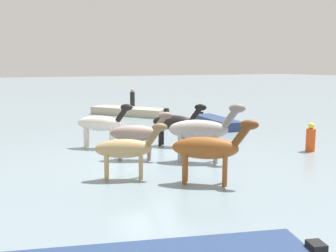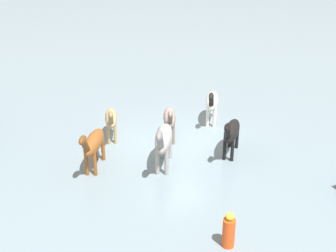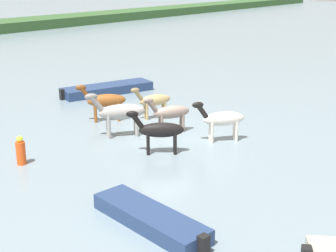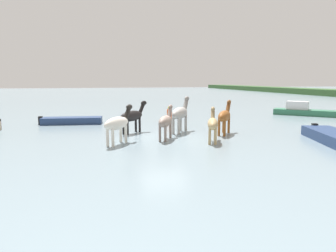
{
  "view_description": "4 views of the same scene",
  "coord_description": "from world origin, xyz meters",
  "views": [
    {
      "loc": [
        5.6,
        12.51,
        3.35
      ],
      "look_at": [
        -0.81,
        -0.2,
        1.11
      ],
      "focal_mm": 41.26,
      "sensor_mm": 36.0,
      "label": 1
    },
    {
      "loc": [
        -14.05,
        8.14,
        8.55
      ],
      "look_at": [
        -0.17,
        0.41,
        1.0
      ],
      "focal_mm": 47.87,
      "sensor_mm": 36.0,
      "label": 2
    },
    {
      "loc": [
        -15.53,
        -13.79,
        7.07
      ],
      "look_at": [
        -0.34,
        -0.67,
        0.65
      ],
      "focal_mm": 51.99,
      "sensor_mm": 36.0,
      "label": 3
    },
    {
      "loc": [
        15.16,
        -3.43,
        3.05
      ],
      "look_at": [
        0.01,
        0.2,
        0.62
      ],
      "focal_mm": 31.74,
      "sensor_mm": 36.0,
      "label": 4
    }
  ],
  "objects": [
    {
      "name": "boat_launch_far",
      "position": [
        -6.35,
        -5.19,
        0.16
      ],
      "size": [
        1.56,
        4.3,
        0.72
      ],
      "rotation": [
        0.0,
        0.0,
        1.46
      ],
      "color": "navy",
      "rests_on": "ground_plane"
    },
    {
      "name": "horse_rear_stallion",
      "position": [
        -0.21,
        3.53,
        1.03
      ],
      "size": [
        2.16,
        1.73,
        1.88
      ],
      "rotation": [
        0.0,
        0.0,
        2.51
      ],
      "color": "brown",
      "rests_on": "ground_plane"
    },
    {
      "name": "horse_pinto_flank",
      "position": [
        -1.36,
        1.26,
        1.13
      ],
      "size": [
        2.4,
        1.86,
        2.06
      ],
      "rotation": [
        0.0,
        0.0,
        2.53
      ],
      "color": "#9E9993",
      "rests_on": "ground_plane"
    },
    {
      "name": "horse_dun_straggler",
      "position": [
        -1.8,
        -1.47,
        0.99
      ],
      "size": [
        1.86,
        1.93,
        1.8
      ],
      "rotation": [
        0.0,
        0.0,
        2.33
      ],
      "color": "black",
      "rests_on": "ground_plane"
    },
    {
      "name": "ground_plane",
      "position": [
        0.0,
        0.0,
        0.0
      ],
      "size": [
        205.4,
        205.4,
        0.0
      ],
      "primitive_type": "plane",
      "color": "gray"
    },
    {
      "name": "horse_lead",
      "position": [
        1.7,
        2.05,
        0.92
      ],
      "size": [
        2.12,
        1.11,
        1.67
      ],
      "rotation": [
        0.0,
        0.0,
        2.76
      ],
      "color": "tan",
      "rests_on": "ground_plane"
    },
    {
      "name": "horse_dark_mare",
      "position": [
        0.51,
        -0.04,
        0.95
      ],
      "size": [
        2.12,
        1.35,
        1.73
      ],
      "rotation": [
        0.0,
        0.0,
        2.66
      ],
      "color": "gray",
      "rests_on": "ground_plane"
    },
    {
      "name": "boat_motor_center",
      "position": [
        -7.02,
        13.95,
        0.32
      ],
      "size": [
        4.39,
        4.55,
        1.35
      ],
      "rotation": [
        0.0,
        0.0,
        3.96
      ],
      "color": "#2D6B4C",
      "rests_on": "ground_plane"
    },
    {
      "name": "horse_mid_herd",
      "position": [
        1.06,
        -2.52,
        1.01
      ],
      "size": [
        2.09,
        1.73,
        1.83
      ],
      "rotation": [
        0.0,
        0.0,
        2.49
      ],
      "color": "silver",
      "rests_on": "ground_plane"
    },
    {
      "name": "buoy_channel_marker",
      "position": [
        -6.1,
        1.76,
        0.51
      ],
      "size": [
        0.36,
        0.36,
        1.14
      ],
      "color": "#E54C19",
      "rests_on": "ground_plane"
    }
  ]
}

